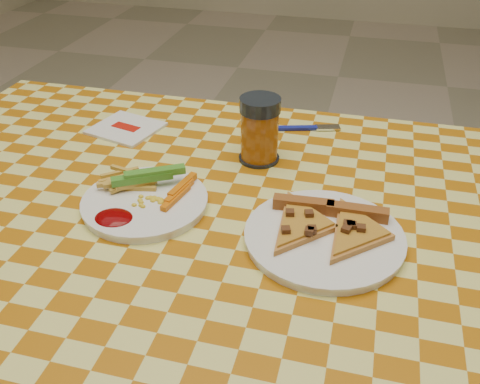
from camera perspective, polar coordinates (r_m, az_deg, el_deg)
name	(u,v)px	position (r m, az deg, el deg)	size (l,w,h in m)	color
table	(217,253)	(0.89, -2.51, -6.55)	(1.28, 0.88, 0.76)	silver
plate_left	(145,203)	(0.88, -10.09, -1.19)	(0.20, 0.20, 0.01)	white
plate_right	(324,238)	(0.80, 8.94, -4.90)	(0.23, 0.23, 0.01)	white
fries_veggies	(143,189)	(0.89, -10.31, 0.32)	(0.18, 0.17, 0.04)	gold
pizza_slices	(328,225)	(0.81, 9.33, -3.52)	(0.20, 0.19, 0.02)	#D18940
drink_glass	(260,130)	(0.98, 2.11, 6.59)	(0.08, 0.08, 0.12)	black
napkin	(126,128)	(1.14, -12.06, 6.67)	(0.15, 0.15, 0.01)	white
fork	(303,128)	(1.12, 6.72, 6.81)	(0.16, 0.06, 0.01)	navy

